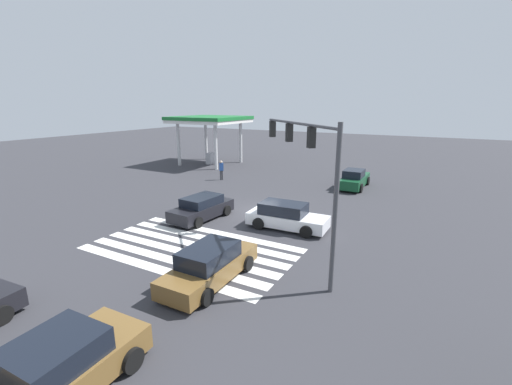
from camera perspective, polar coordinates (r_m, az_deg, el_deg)
name	(u,v)px	position (r m, az deg, el deg)	size (l,w,h in m)	color
ground_plane	(256,212)	(22.38, 0.00, -3.32)	(123.73, 123.73, 0.00)	#333338
crosswalk_markings	(192,249)	(17.28, -10.68, -9.18)	(10.08, 5.35, 0.01)	silver
traffic_signal_mast	(306,157)	(14.42, 8.40, 5.79)	(5.31, 5.31, 6.32)	#47474C
car_1	(286,216)	(19.47, 5.05, -3.98)	(4.59, 2.13, 1.48)	silver
car_2	(354,179)	(29.86, 16.06, 2.14)	(1.96, 4.75, 1.58)	#144728
car_3	(202,208)	(21.25, -9.01, -2.56)	(2.23, 4.42, 1.42)	black
car_4	(60,369)	(10.43, -29.90, -24.10)	(2.28, 4.22, 1.55)	brown
car_5	(210,265)	(13.99, -7.67, -11.89)	(2.02, 4.79, 1.50)	brown
gas_station_canopy	(210,122)	(40.02, -7.73, 11.58)	(7.41, 7.41, 5.44)	silver
pedestrian	(221,169)	(31.71, -5.80, 3.91)	(0.41, 0.41, 1.80)	#38383D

